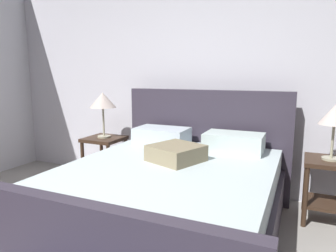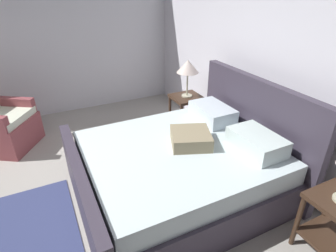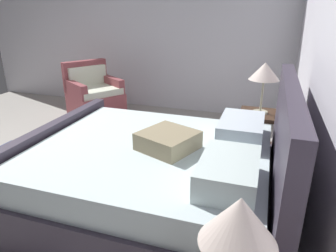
% 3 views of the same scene
% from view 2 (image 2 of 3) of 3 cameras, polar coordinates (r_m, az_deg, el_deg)
% --- Properties ---
extents(ground_plane, '(5.24, 5.67, 0.02)m').
position_cam_2_polar(ground_plane, '(3.24, -28.47, -17.96)').
color(ground_plane, '#A8A39C').
extents(wall_back, '(5.36, 0.12, 2.88)m').
position_cam_2_polar(wall_back, '(3.46, 19.83, 14.70)').
color(wall_back, silver).
rests_on(wall_back, ground).
extents(bed, '(1.86, 2.13, 1.20)m').
position_cam_2_polar(bed, '(3.02, 3.18, -8.52)').
color(bed, '#3A3342').
rests_on(bed, ground).
extents(nightstand_right, '(0.44, 0.44, 0.60)m').
position_cam_2_polar(nightstand_right, '(2.76, 31.63, -16.16)').
color(nightstand_right, '#3A271A').
rests_on(nightstand_right, ground).
extents(nightstand_left, '(0.44, 0.44, 0.60)m').
position_cam_2_polar(nightstand_left, '(4.25, 3.85, 3.73)').
color(nightstand_left, '#3A271A').
rests_on(nightstand_left, ground).
extents(table_lamp_left, '(0.32, 0.32, 0.55)m').
position_cam_2_polar(table_lamp_left, '(4.03, 4.15, 12.13)').
color(table_lamp_left, '#B7B293').
rests_on(table_lamp_left, nightstand_left).
extents(armchair, '(1.00, 1.00, 0.90)m').
position_cam_2_polar(armchair, '(4.53, -31.67, 0.17)').
color(armchair, '#8E4348').
rests_on(armchair, ground).
extents(area_rug, '(1.59, 1.26, 0.01)m').
position_cam_2_polar(area_rug, '(3.05, -30.63, -21.48)').
color(area_rug, navy).
rests_on(area_rug, ground).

